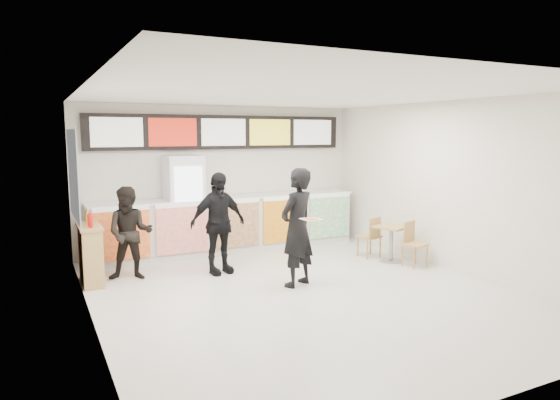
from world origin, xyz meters
TOP-DOWN VIEW (x-y plane):
  - floor at (0.00, 0.00)m, footprint 7.00×7.00m
  - ceiling at (0.00, 0.00)m, footprint 7.00×7.00m
  - wall_back at (0.00, 3.50)m, footprint 6.00×0.00m
  - wall_left at (-3.00, 0.00)m, footprint 0.00×7.00m
  - wall_right at (3.00, 0.00)m, footprint 0.00×7.00m
  - service_counter at (0.00, 3.09)m, footprint 5.56×0.77m
  - menu_board at (0.00, 3.41)m, footprint 5.50×0.14m
  - drinks_fridge at (-0.93, 3.11)m, footprint 0.70×0.67m
  - mirror_panel at (-2.99, 2.45)m, footprint 0.01×2.00m
  - customer_main at (0.12, 0.39)m, footprint 0.82×0.70m
  - customer_left at (-2.20, 1.94)m, footprint 0.91×0.80m
  - customer_mid at (-0.77, 1.63)m, footprint 1.10×0.61m
  - pizza_slice at (0.12, -0.06)m, footprint 0.36×0.36m
  - cafe_table at (2.44, 0.91)m, footprint 0.81×1.44m
  - condiment_ledge at (-2.82, 1.97)m, footprint 0.35×0.86m

SIDE VIEW (x-z plane):
  - floor at x=0.00m, z-range 0.00..0.00m
  - cafe_table at x=2.44m, z-range 0.07..0.88m
  - condiment_ledge at x=-2.82m, z-range -0.08..1.07m
  - service_counter at x=0.00m, z-range 0.00..1.14m
  - customer_left at x=-2.20m, z-range 0.00..1.56m
  - customer_mid at x=-0.77m, z-range 0.00..1.77m
  - customer_main at x=0.12m, z-range 0.00..1.89m
  - drinks_fridge at x=-0.93m, z-range 0.00..2.00m
  - pizza_slice at x=0.12m, z-range 1.15..1.17m
  - wall_back at x=0.00m, z-range -1.50..4.50m
  - wall_left at x=-3.00m, z-range -2.00..5.00m
  - wall_right at x=3.00m, z-range -2.00..5.00m
  - mirror_panel at x=-2.99m, z-range 1.00..2.50m
  - menu_board at x=0.00m, z-range 2.10..2.80m
  - ceiling at x=0.00m, z-range 3.00..3.00m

